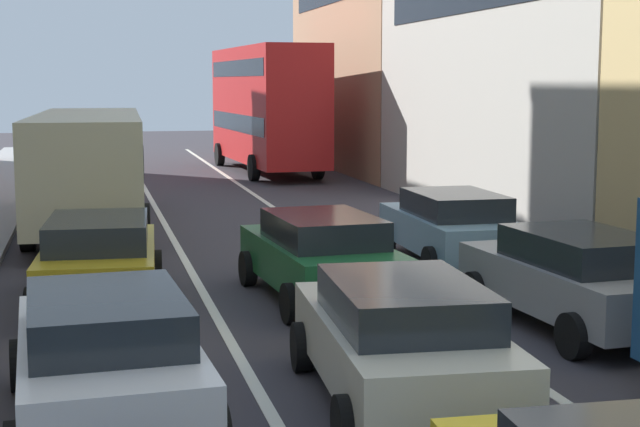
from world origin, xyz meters
TOP-DOWN VIEW (x-y plane):
  - lane_stripe_left at (-1.70, 20.00)m, footprint 0.16×60.00m
  - lane_stripe_right at (1.70, 20.00)m, footprint 0.16×60.00m
  - sedan_centre_lane_second at (-0.19, 7.29)m, footprint 2.29×4.41m
  - wagon_left_lane_second at (-3.48, 7.40)m, footprint 2.25×4.39m
  - hatchback_centre_lane_third at (0.19, 12.74)m, footprint 2.29×4.41m
  - sedan_left_lane_third at (-3.47, 13.26)m, footprint 2.30×4.41m
  - sedan_right_lane_behind_truck at (3.49, 9.99)m, footprint 2.28×4.41m
  - wagon_right_lane_far at (3.56, 15.28)m, footprint 2.13×4.33m
  - bus_mid_queue_primary at (-3.57, 22.00)m, footprint 3.09×10.59m
  - bus_far_queue_secondary at (3.53, 35.76)m, footprint 3.19×10.61m

SIDE VIEW (x-z plane):
  - lane_stripe_left at x=-1.70m, z-range 0.00..0.01m
  - lane_stripe_right at x=1.70m, z-range 0.00..0.01m
  - sedan_centre_lane_second at x=-0.19m, z-range 0.05..1.54m
  - wagon_left_lane_second at x=-3.48m, z-range 0.05..1.54m
  - hatchback_centre_lane_third at x=0.19m, z-range 0.05..1.54m
  - sedan_left_lane_third at x=-3.47m, z-range 0.05..1.54m
  - sedan_right_lane_behind_truck at x=3.49m, z-range 0.05..1.54m
  - wagon_right_lane_far at x=3.56m, z-range 0.05..1.54m
  - bus_mid_queue_primary at x=-3.57m, z-range 0.31..3.21m
  - bus_far_queue_secondary at x=3.53m, z-range 0.30..5.36m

